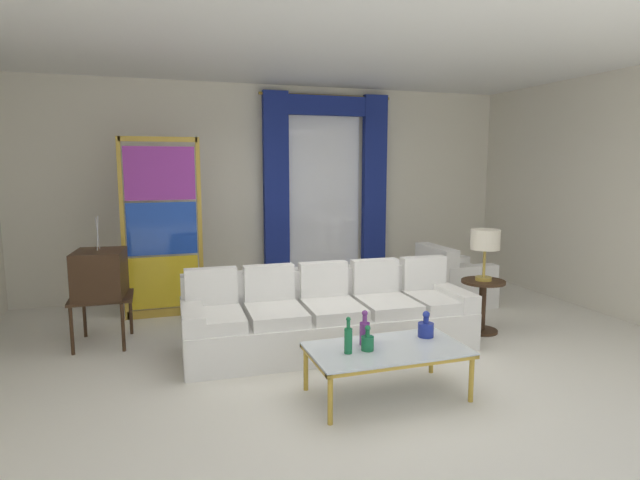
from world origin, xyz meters
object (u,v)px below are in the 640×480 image
bottle_crystal_tall (365,331)px  coffee_table (387,352)px  armchair_white (452,283)px  round_side_table (482,301)px  vintage_tv (100,276)px  table_lamp_brass (485,242)px  couch_white_long (328,318)px  bottle_ruby_flask (368,342)px  bottle_blue_decanter (348,339)px  stained_glass_divider (162,232)px  bottle_amber_squat (426,328)px  peacock_figurine (212,303)px

bottle_crystal_tall → coffee_table: bearing=-40.0°
armchair_white → round_side_table: 1.21m
vintage_tv → table_lamp_brass: bearing=-12.7°
couch_white_long → bottle_crystal_tall: couch_white_long is taller
coffee_table → bottle_ruby_flask: bottle_ruby_flask is taller
bottle_blue_decanter → stained_glass_divider: 3.24m
couch_white_long → vintage_tv: vintage_tv is taller
vintage_tv → table_lamp_brass: 4.13m
couch_white_long → armchair_white: size_ratio=3.58×
vintage_tv → armchair_white: vintage_tv is taller
bottle_amber_squat → peacock_figurine: bearing=122.6°
bottle_ruby_flask → peacock_figurine: size_ratio=0.34×
bottle_crystal_tall → round_side_table: bearing=29.0°
table_lamp_brass → bottle_amber_squat: bearing=-141.9°
round_side_table → couch_white_long: bearing=177.2°
vintage_tv → table_lamp_brass: vintage_tv is taller
bottle_crystal_tall → bottle_ruby_flask: bearing=-103.0°
bottle_ruby_flask → armchair_white: size_ratio=0.25×
stained_glass_divider → bottle_ruby_flask: bearing=-63.3°
peacock_figurine → bottle_crystal_tall: bearing=-68.4°
bottle_amber_squat → armchair_white: armchair_white is taller
vintage_tv → table_lamp_brass: (4.02, -0.91, 0.30)m
vintage_tv → armchair_white: 4.39m
table_lamp_brass → couch_white_long: bearing=177.2°
peacock_figurine → table_lamp_brass: (2.83, -1.39, 0.81)m
couch_white_long → bottle_amber_squat: bearing=-65.4°
vintage_tv → bottle_blue_decanter: bearing=-47.0°
stained_glass_divider → peacock_figurine: bearing=-34.1°
bottle_ruby_flask → table_lamp_brass: size_ratio=0.36×
bottle_ruby_flask → table_lamp_brass: (1.90, 1.17, 0.55)m
bottle_amber_squat → peacock_figurine: bottle_amber_squat is taller
couch_white_long → coffee_table: couch_white_long is taller
bottle_ruby_flask → stained_glass_divider: 3.31m
bottle_crystal_tall → round_side_table: (1.87, 1.04, -0.17)m
armchair_white → bottle_blue_decanter: bearing=-135.9°
table_lamp_brass → peacock_figurine: bearing=153.9°
bottle_blue_decanter → peacock_figurine: 2.69m
bottle_amber_squat → vintage_tv: size_ratio=0.17×
peacock_figurine → table_lamp_brass: table_lamp_brass is taller
coffee_table → bottle_ruby_flask: bearing=-176.9°
peacock_figurine → round_side_table: bearing=-26.1°
coffee_table → vintage_tv: vintage_tv is taller
round_side_table → bottle_amber_squat: bearing=-141.9°
bottle_crystal_tall → peacock_figurine: size_ratio=0.48×
stained_glass_divider → table_lamp_brass: size_ratio=3.86×
coffee_table → stained_glass_divider: stained_glass_divider is taller
bottle_amber_squat → vintage_tv: 3.34m
couch_white_long → armchair_white: 2.39m
bottle_amber_squat → stained_glass_divider: 3.50m
bottle_blue_decanter → armchair_white: 3.37m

